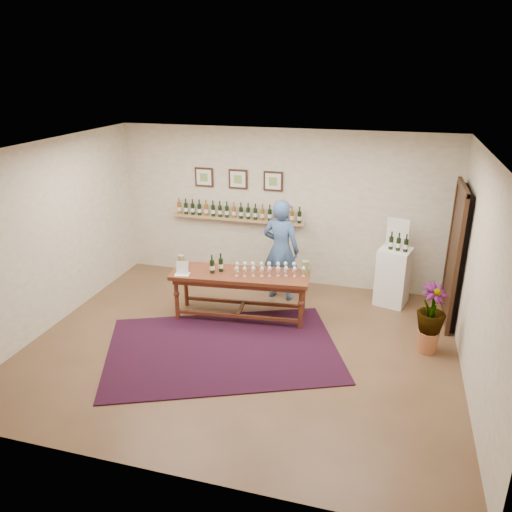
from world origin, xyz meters
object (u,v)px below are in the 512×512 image
(tasting_table, at_px, (240,280))
(display_pedestal, at_px, (393,276))
(potted_plant, at_px, (431,319))
(person, at_px, (281,250))

(tasting_table, distance_m, display_pedestal, 2.60)
(potted_plant, xyz_separation_m, person, (-2.39, 1.18, 0.36))
(tasting_table, distance_m, person, 1.02)
(potted_plant, bearing_deg, display_pedestal, 109.81)
(tasting_table, relative_size, display_pedestal, 2.26)
(display_pedestal, height_order, person, person)
(display_pedestal, bearing_deg, potted_plant, -70.19)
(display_pedestal, distance_m, person, 1.93)
(tasting_table, relative_size, potted_plant, 2.49)
(person, bearing_deg, potted_plant, 162.71)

